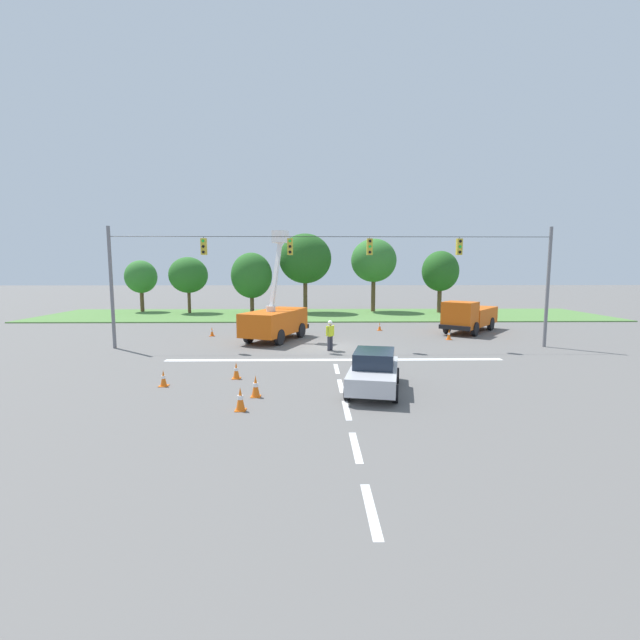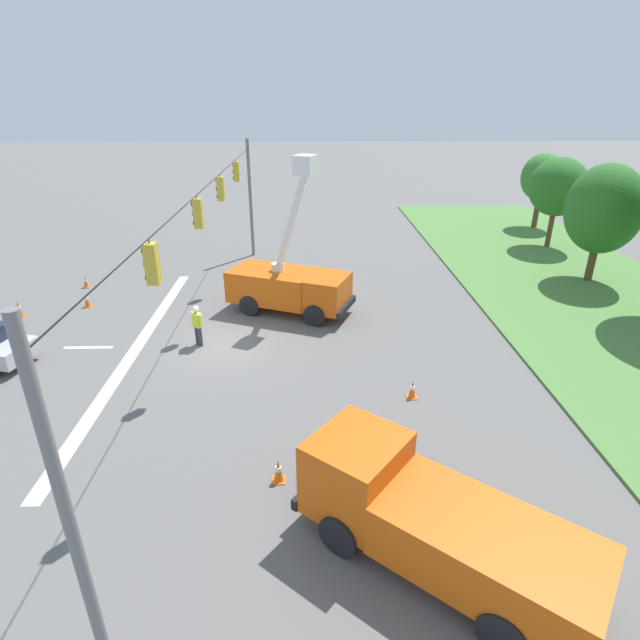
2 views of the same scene
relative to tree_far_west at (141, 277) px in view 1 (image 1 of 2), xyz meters
The scene contains 21 objects.
ground_plane 29.30m from the tree_far_west, 47.26° to the right, with size 200.00×200.00×0.00m, color #605E5B.
grass_verge 20.35m from the tree_far_west, ahead, with size 56.00×12.00×0.10m, color #517F3D.
lane_markings 33.16m from the tree_far_west, 53.24° to the right, with size 17.60×15.25×0.01m.
signal_gantry 29.04m from the tree_far_west, 47.28° to the right, with size 26.20×0.33×7.20m.
tree_far_west is the anchor object (origin of this frame).
tree_west 5.71m from the tree_far_west, 14.39° to the right, with size 4.05×3.58×5.96m.
tree_centre 12.43m from the tree_far_west, ahead, with size 4.25×3.76×6.40m.
tree_east 17.94m from the tree_far_west, ahead, with size 5.55×4.86×8.44m.
tree_far_east 25.28m from the tree_far_west, ahead, with size 4.89×4.83×7.97m.
tree_east_end 32.17m from the tree_far_west, ahead, with size 3.85×3.85×6.62m.
utility_truck_bucket_lift 24.76m from the tree_far_west, 49.18° to the right, with size 4.40×6.24×7.25m.
utility_truck_support_near 34.00m from the tree_far_west, 26.59° to the right, with size 5.80×6.44×2.40m.
sedan_silver 37.19m from the tree_far_west, 55.58° to the right, with size 2.62×4.57×1.56m.
road_worker 29.84m from the tree_far_west, 48.75° to the right, with size 0.49×0.49×1.77m.
traffic_cone_foreground_left 36.79m from the tree_far_west, 63.84° to the right, with size 0.36×0.36×0.80m.
traffic_cone_foreground_right 35.56m from the tree_far_west, 62.29° to the right, with size 0.36×0.36×0.81m.
traffic_cone_mid_left 32.67m from the tree_far_west, 61.96° to the right, with size 0.36×0.36×0.73m.
traffic_cone_mid_right 20.62m from the tree_far_west, 55.66° to the right, with size 0.36×0.36×0.66m.
traffic_cone_near_bucket 32.55m from the tree_far_west, 67.20° to the right, with size 0.36×0.36×0.67m.
traffic_cone_lane_edge_a 33.58m from the tree_far_west, 33.88° to the right, with size 0.36×0.36×0.70m.
traffic_cone_lane_edge_b 27.91m from the tree_far_west, 30.91° to the right, with size 0.36×0.36×0.66m.
Camera 1 is at (-1.14, -25.45, 4.71)m, focal length 24.00 mm.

